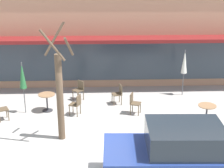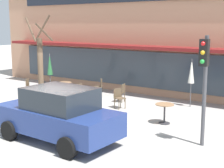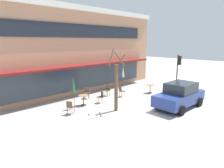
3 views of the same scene
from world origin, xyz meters
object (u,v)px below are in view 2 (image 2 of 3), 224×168
object	(u,v)px
cafe_chair_2	(99,86)
traffic_light_pole	(204,73)
patio_umbrella_green_folded	(50,65)
cafe_chair_3	(29,86)
cafe_table_streetside	(65,87)
patio_umbrella_cream_folded	(191,71)
parked_sedan	(58,115)
cafe_table_near_wall	(165,110)
cafe_chair_0	(119,97)
cafe_chair_4	(78,91)
street_tree	(41,69)
cafe_chair_1	(121,91)

from	to	relation	value
cafe_chair_2	traffic_light_pole	bearing A→B (deg)	-30.71
patio_umbrella_green_folded	cafe_chair_3	bearing A→B (deg)	-138.17
cafe_table_streetside	patio_umbrella_cream_folded	world-z (taller)	patio_umbrella_cream_folded
cafe_chair_2	parked_sedan	size ratio (longest dim) A/B	0.21
cafe_table_near_wall	cafe_chair_0	distance (m)	2.92
patio_umbrella_green_folded	parked_sedan	bearing A→B (deg)	-43.09
cafe_chair_4	traffic_light_pole	xyz separation A→B (m)	(7.13, -2.50, 1.77)
cafe_chair_3	cafe_chair_0	bearing A→B (deg)	4.67
patio_umbrella_cream_folded	cafe_chair_0	size ratio (longest dim) A/B	2.47
cafe_table_near_wall	cafe_chair_4	bearing A→B (deg)	169.46
patio_umbrella_green_folded	cafe_chair_2	size ratio (longest dim) A/B	2.47
patio_umbrella_cream_folded	street_tree	distance (m)	6.69
cafe_table_near_wall	cafe_chair_1	distance (m)	3.92
cafe_table_near_wall	cafe_chair_3	xyz separation A→B (m)	(-8.09, 0.57, 0.01)
cafe_chair_1	traffic_light_pole	xyz separation A→B (m)	(5.35, -3.64, 1.77)
cafe_chair_2	parked_sedan	world-z (taller)	parked_sedan
cafe_chair_1	cafe_chair_2	bearing A→B (deg)	161.65
cafe_chair_2	patio_umbrella_cream_folded	bearing A→B (deg)	4.65
cafe_table_streetside	cafe_chair_4	distance (m)	1.36
cafe_table_streetside	cafe_table_near_wall	bearing A→B (deg)	-12.65
cafe_table_near_wall	parked_sedan	size ratio (longest dim) A/B	0.18
cafe_chair_2	traffic_light_pole	world-z (taller)	traffic_light_pole
cafe_chair_4	parked_sedan	size ratio (longest dim) A/B	0.21
street_tree	cafe_chair_0	bearing A→B (deg)	36.13
cafe_chair_3	street_tree	bearing A→B (deg)	-31.77
cafe_chair_0	parked_sedan	bearing A→B (deg)	-80.12
cafe_table_near_wall	cafe_chair_0	xyz separation A→B (m)	(-2.75, 1.00, 0.01)
cafe_chair_0	street_tree	distance (m)	3.66
cafe_chair_2	street_tree	world-z (taller)	street_tree
cafe_chair_1	traffic_light_pole	bearing A→B (deg)	-34.23
cafe_chair_1	cafe_chair_4	size ratio (longest dim) A/B	1.00
cafe_table_near_wall	traffic_light_pole	distance (m)	3.11
cafe_chair_0	cafe_chair_3	size ratio (longest dim) A/B	1.00
street_tree	traffic_light_pole	distance (m)	7.58
cafe_table_streetside	cafe_chair_0	bearing A→B (deg)	-6.74
cafe_chair_0	parked_sedan	size ratio (longest dim) A/B	0.21
cafe_chair_1	traffic_light_pole	distance (m)	6.70
cafe_table_near_wall	patio_umbrella_cream_folded	xyz separation A→B (m)	(-0.22, 3.06, 1.11)
cafe_table_streetside	cafe_chair_0	distance (m)	3.66
cafe_chair_4	parked_sedan	distance (m)	5.66
cafe_table_streetside	traffic_light_pole	world-z (taller)	traffic_light_pole
cafe_table_near_wall	cafe_chair_4	xyz separation A→B (m)	(-5.11, 0.95, 0.01)
cafe_chair_0	cafe_chair_4	size ratio (longest dim) A/B	1.00
patio_umbrella_green_folded	cafe_chair_4	xyz separation A→B (m)	(2.17, -0.34, -1.10)
cafe_chair_3	street_tree	xyz separation A→B (m)	(2.56, -1.59, 1.25)
cafe_chair_3	cafe_chair_4	distance (m)	3.00
cafe_chair_1	traffic_light_pole	size ratio (longest dim) A/B	0.26
cafe_chair_4	patio_umbrella_green_folded	bearing A→B (deg)	171.12
cafe_chair_1	patio_umbrella_cream_folded	bearing A→B (deg)	17.52
cafe_table_streetside	patio_umbrella_cream_folded	size ratio (longest dim) A/B	0.35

